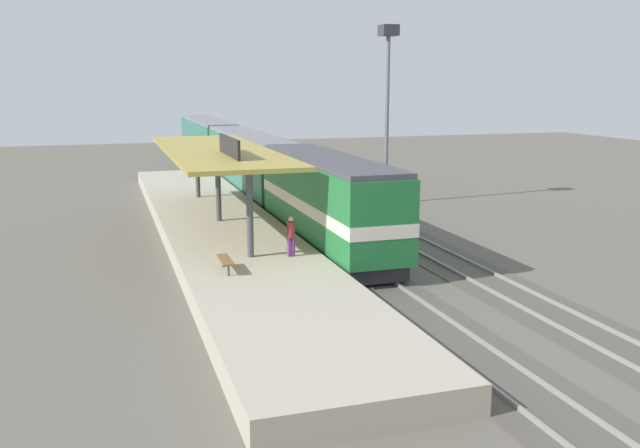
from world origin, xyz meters
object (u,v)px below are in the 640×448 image
object	(u,v)px
passenger_carriage_front	(250,162)
light_mast	(388,77)
passenger_carriage_rear	(208,140)
locomotive	(327,201)
person_waiting	(291,234)
platform_bench	(225,260)

from	to	relation	value
passenger_carriage_front	light_mast	size ratio (longest dim) A/B	1.71
passenger_carriage_front	passenger_carriage_rear	world-z (taller)	same
locomotive	passenger_carriage_rear	distance (m)	38.80
passenger_carriage_front	passenger_carriage_rear	size ratio (longest dim) A/B	1.00
locomotive	passenger_carriage_front	world-z (taller)	locomotive
passenger_carriage_rear	person_waiting	world-z (taller)	passenger_carriage_rear
passenger_carriage_rear	person_waiting	bearing A→B (deg)	-93.94
platform_bench	light_mast	xyz separation A→B (m)	(13.80, 16.72, 7.05)
locomotive	person_waiting	xyz separation A→B (m)	(-2.96, -4.16, -0.56)
passenger_carriage_front	passenger_carriage_rear	bearing A→B (deg)	90.00
passenger_carriage_front	light_mast	distance (m)	12.08
platform_bench	light_mast	bearing A→B (deg)	50.46
platform_bench	person_waiting	world-z (taller)	person_waiting
platform_bench	person_waiting	bearing A→B (deg)	26.07
platform_bench	locomotive	world-z (taller)	locomotive
passenger_carriage_front	person_waiting	size ratio (longest dim) A/B	11.70
passenger_carriage_rear	person_waiting	xyz separation A→B (m)	(-2.96, -42.96, -0.46)
locomotive	person_waiting	distance (m)	5.14
platform_bench	passenger_carriage_front	distance (m)	24.42
light_mast	person_waiting	distance (m)	19.76
platform_bench	locomotive	distance (m)	8.31
passenger_carriage_rear	platform_bench	bearing A→B (deg)	-97.69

